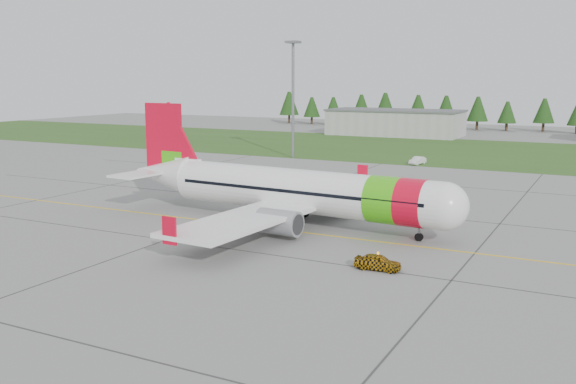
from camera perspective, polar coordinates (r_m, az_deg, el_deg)
The scene contains 9 objects.
ground at distance 49.91m, azimuth 3.03°, elevation -6.24°, with size 320.00×320.00×0.00m, color gray.
aircraft at distance 61.94m, azimuth 0.55°, elevation 0.10°, with size 37.55×34.66×11.37m.
follow_me_car at distance 47.88m, azimuth 8.02°, elevation -4.87°, with size 1.40×1.19×3.48m, color #CB8D0B.
service_van at distance 107.65m, azimuth 11.46°, elevation 3.44°, with size 1.35×1.28×3.87m, color silver.
grass_strip at distance 127.98m, azimuth 18.40°, elevation 3.29°, with size 320.00×50.00×0.03m, color #30561E.
taxi_guideline at distance 57.04m, azimuth 6.36°, elevation -4.19°, with size 120.00×0.25×0.02m, color gold.
hangar_west at distance 161.88m, azimuth 9.50°, elevation 6.05°, with size 32.00×14.00×6.00m, color #A8A8A3.
floodlight_mast at distance 114.13m, azimuth 0.44°, elevation 8.07°, with size 0.50×0.50×20.00m, color slate.
treeline at distance 182.97m, azimuth 21.32°, elevation 6.58°, with size 160.00×8.00×10.00m, color #1C3F14, non-canonical shape.
Camera 1 is at (19.67, -43.68, 14.02)m, focal length 40.00 mm.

